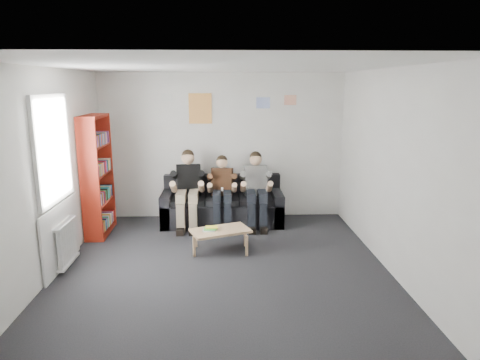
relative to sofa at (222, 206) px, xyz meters
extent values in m
plane|color=black|center=(0.01, -2.09, -0.30)|extent=(5.00, 5.00, 0.00)
plane|color=white|center=(0.01, -2.09, 2.40)|extent=(5.00, 5.00, 0.00)
plane|color=silver|center=(0.01, 0.41, 1.05)|extent=(4.50, 0.00, 4.50)
plane|color=silver|center=(0.01, -4.59, 1.05)|extent=(4.50, 0.00, 4.50)
plane|color=silver|center=(-2.24, -2.09, 1.05)|extent=(0.00, 5.00, 5.00)
plane|color=silver|center=(2.26, -2.09, 1.05)|extent=(0.00, 5.00, 5.00)
cube|color=black|center=(0.00, -0.04, -0.09)|extent=(2.16, 0.88, 0.41)
cube|color=black|center=(0.00, 0.30, 0.32)|extent=(2.16, 0.20, 0.42)
cube|color=black|center=(-0.99, -0.04, -0.01)|extent=(0.18, 0.88, 0.59)
cube|color=black|center=(0.99, -0.04, -0.01)|extent=(0.18, 0.88, 0.59)
cube|color=black|center=(0.00, -0.12, 0.16)|extent=(1.81, 0.61, 0.10)
cube|color=maroon|center=(-2.07, -0.51, 0.70)|extent=(0.30, 0.90, 2.00)
cube|color=tan|center=(-0.03, -1.41, 0.03)|extent=(0.86, 0.47, 0.03)
cylinder|color=tan|center=(-0.41, -1.60, -0.15)|extent=(0.04, 0.04, 0.31)
cylinder|color=tan|center=(0.36, -1.60, -0.15)|extent=(0.04, 0.04, 0.31)
cylinder|color=tan|center=(-0.41, -1.21, -0.15)|extent=(0.04, 0.04, 0.31)
cylinder|color=tan|center=(0.36, -1.21, -0.15)|extent=(0.04, 0.04, 0.31)
cube|color=silver|center=(-0.20, -1.45, 0.05)|extent=(0.18, 0.13, 0.01)
cube|color=green|center=(-0.18, -1.42, 0.06)|extent=(0.18, 0.13, 0.01)
cube|color=yellow|center=(-0.16, -1.39, 0.08)|extent=(0.18, 0.13, 0.01)
cube|color=black|center=(-0.60, 0.01, 0.50)|extent=(0.42, 0.31, 0.60)
sphere|color=tan|center=(-0.60, -0.03, 0.91)|extent=(0.23, 0.23, 0.23)
sphere|color=black|center=(-0.60, -0.01, 0.94)|extent=(0.22, 0.22, 0.22)
cube|color=gray|center=(-0.60, -0.30, 0.28)|extent=(0.38, 0.49, 0.16)
cube|color=gray|center=(-0.60, -0.54, -0.05)|extent=(0.36, 0.15, 0.51)
cube|color=black|center=(-0.60, -0.60, -0.25)|extent=(0.36, 0.27, 0.11)
cube|color=#472817|center=(0.00, 0.00, 0.46)|extent=(0.37, 0.27, 0.53)
sphere|color=tan|center=(0.00, -0.04, 0.82)|extent=(0.20, 0.20, 0.20)
sphere|color=black|center=(0.00, -0.02, 0.86)|extent=(0.20, 0.20, 0.20)
cube|color=black|center=(0.00, -0.28, 0.28)|extent=(0.33, 0.43, 0.14)
cube|color=black|center=(0.00, -0.48, -0.05)|extent=(0.32, 0.13, 0.51)
cube|color=black|center=(0.00, -0.54, -0.25)|extent=(0.32, 0.24, 0.09)
cube|color=white|center=(0.00, -0.37, 0.41)|extent=(0.04, 0.13, 0.04)
cube|color=silver|center=(0.60, 0.01, 0.48)|extent=(0.40, 0.30, 0.57)
sphere|color=tan|center=(0.60, -0.03, 0.87)|extent=(0.22, 0.22, 0.22)
sphere|color=black|center=(0.60, -0.02, 0.91)|extent=(0.21, 0.21, 0.21)
cube|color=black|center=(0.60, -0.29, 0.28)|extent=(0.36, 0.46, 0.15)
cube|color=black|center=(0.60, -0.52, -0.05)|extent=(0.34, 0.14, 0.51)
cube|color=black|center=(0.60, -0.58, -0.25)|extent=(0.34, 0.26, 0.10)
cylinder|color=white|center=(-2.14, -2.17, 0.05)|extent=(0.06, 0.06, 0.60)
cylinder|color=white|center=(-2.14, -2.09, 0.05)|extent=(0.06, 0.06, 0.60)
cylinder|color=white|center=(-2.14, -2.01, 0.05)|extent=(0.06, 0.06, 0.60)
cylinder|color=white|center=(-2.14, -1.93, 0.05)|extent=(0.06, 0.06, 0.60)
cylinder|color=white|center=(-2.14, -1.85, 0.05)|extent=(0.06, 0.06, 0.60)
cylinder|color=white|center=(-2.14, -1.77, 0.05)|extent=(0.06, 0.06, 0.60)
cylinder|color=white|center=(-2.14, -1.69, 0.05)|extent=(0.06, 0.06, 0.60)
cylinder|color=white|center=(-2.14, -1.61, 0.05)|extent=(0.06, 0.06, 0.60)
cube|color=white|center=(-2.14, -1.89, -0.23)|extent=(0.10, 0.64, 0.04)
cube|color=white|center=(-2.14, -1.89, 0.33)|extent=(0.10, 0.64, 0.04)
cube|color=white|center=(-2.22, -1.89, 1.35)|extent=(0.02, 1.00, 1.30)
cube|color=silver|center=(-2.21, -1.89, 2.03)|extent=(0.05, 1.12, 0.06)
cube|color=silver|center=(-2.21, -1.89, 0.67)|extent=(0.05, 1.12, 0.06)
cube|color=silver|center=(-2.21, -1.89, 0.15)|extent=(0.03, 1.30, 0.90)
cube|color=#EDD153|center=(-0.39, 0.40, 1.75)|extent=(0.42, 0.01, 0.55)
cube|color=blue|center=(0.76, 0.40, 1.85)|extent=(0.25, 0.01, 0.20)
cube|color=#D141A9|center=(1.26, 0.40, 1.90)|extent=(0.22, 0.01, 0.18)
cube|color=silver|center=(-0.99, 0.40, 1.95)|extent=(0.20, 0.01, 0.14)
camera|label=1|loc=(0.03, -7.53, 2.18)|focal=32.00mm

